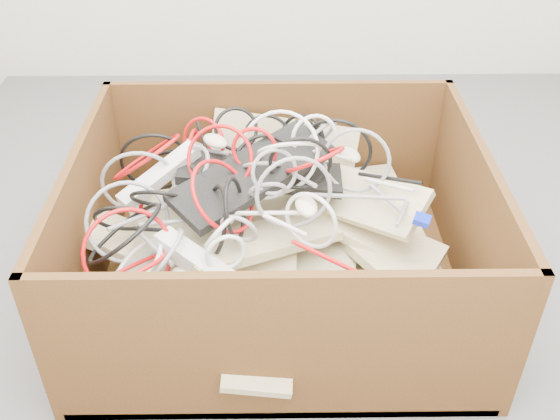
{
  "coord_description": "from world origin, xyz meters",
  "views": [
    {
      "loc": [
        -0.11,
        -1.64,
        1.44
      ],
      "look_at": [
        -0.09,
        -0.1,
        0.3
      ],
      "focal_mm": 41.34,
      "sensor_mm": 36.0,
      "label": 1
    }
  ],
  "objects_px": {
    "power_strip_right": "(204,267)",
    "vga_plug": "(422,220)",
    "cardboard_box": "(275,258)",
    "power_strip_left": "(160,175)"
  },
  "relations": [
    {
      "from": "power_strip_right",
      "to": "vga_plug",
      "type": "relative_size",
      "value": 6.88
    },
    {
      "from": "vga_plug",
      "to": "cardboard_box",
      "type": "bearing_deg",
      "value": -173.03
    },
    {
      "from": "power_strip_left",
      "to": "power_strip_right",
      "type": "relative_size",
      "value": 0.92
    },
    {
      "from": "cardboard_box",
      "to": "power_strip_right",
      "type": "relative_size",
      "value": 3.82
    },
    {
      "from": "cardboard_box",
      "to": "power_strip_left",
      "type": "xyz_separation_m",
      "value": [
        -0.34,
        0.09,
        0.25
      ]
    },
    {
      "from": "power_strip_right",
      "to": "vga_plug",
      "type": "distance_m",
      "value": 0.62
    },
    {
      "from": "cardboard_box",
      "to": "power_strip_left",
      "type": "height_order",
      "value": "cardboard_box"
    },
    {
      "from": "power_strip_right",
      "to": "vga_plug",
      "type": "bearing_deg",
      "value": 52.67
    },
    {
      "from": "power_strip_left",
      "to": "vga_plug",
      "type": "distance_m",
      "value": 0.78
    },
    {
      "from": "cardboard_box",
      "to": "vga_plug",
      "type": "relative_size",
      "value": 26.27
    }
  ]
}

